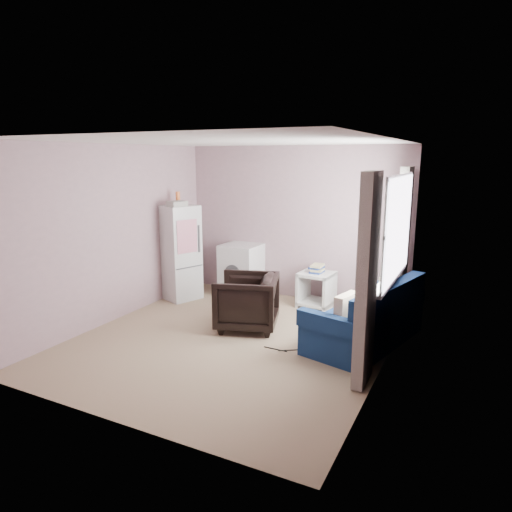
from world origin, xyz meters
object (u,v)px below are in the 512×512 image
(fridge, at_px, (180,252))
(sofa, at_px, (368,321))
(armchair, at_px, (247,299))
(side_table, at_px, (316,287))
(washing_machine, at_px, (242,268))

(fridge, bearing_deg, sofa, 12.69)
(armchair, distance_m, fridge, 1.81)
(armchair, relative_size, fridge, 0.47)
(armchair, relative_size, sofa, 0.42)
(side_table, bearing_deg, fridge, -164.91)
(washing_machine, bearing_deg, armchair, -58.32)
(armchair, distance_m, washing_machine, 1.58)
(fridge, height_order, side_table, fridge)
(fridge, xyz_separation_m, washing_machine, (0.81, 0.64, -0.33))
(side_table, relative_size, sofa, 0.35)
(fridge, relative_size, sofa, 0.90)
(side_table, bearing_deg, washing_machine, 177.82)
(fridge, bearing_deg, armchair, -2.38)
(fridge, xyz_separation_m, sofa, (3.24, -0.51, -0.49))
(armchair, bearing_deg, sofa, 79.38)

